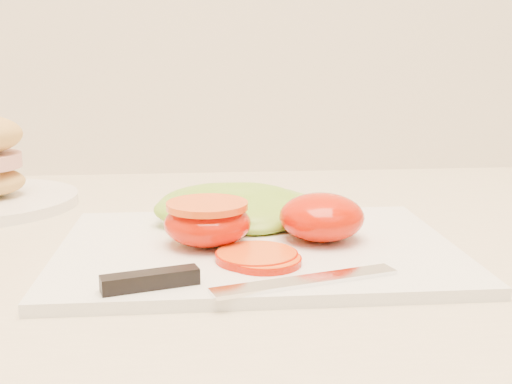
{
  "coord_description": "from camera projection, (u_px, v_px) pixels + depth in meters",
  "views": [
    {
      "loc": [
        -0.7,
        1.06,
        1.11
      ],
      "look_at": [
        -0.65,
        1.61,
        0.99
      ],
      "focal_mm": 45.0,
      "sensor_mm": 36.0,
      "label": 1
    }
  ],
  "objects": [
    {
      "name": "tomato_half_dome",
      "position": [
        322.0,
        217.0,
        0.58
      ],
      "size": [
        0.08,
        0.08,
        0.04
      ],
      "primitive_type": "ellipsoid",
      "color": "red",
      "rests_on": "cutting_board"
    },
    {
      "name": "tomato_half_cut",
      "position": [
        207.0,
        221.0,
        0.56
      ],
      "size": [
        0.08,
        0.08,
        0.04
      ],
      "color": "red",
      "rests_on": "cutting_board"
    },
    {
      "name": "lettuce_leaf_0",
      "position": [
        236.0,
        208.0,
        0.63
      ],
      "size": [
        0.16,
        0.11,
        0.03
      ],
      "primitive_type": "ellipsoid",
      "rotation": [
        0.0,
        0.0,
        0.01
      ],
      "color": "#89C233",
      "rests_on": "cutting_board"
    },
    {
      "name": "lettuce_leaf_1",
      "position": [
        279.0,
        209.0,
        0.64
      ],
      "size": [
        0.14,
        0.14,
        0.02
      ],
      "primitive_type": "ellipsoid",
      "rotation": [
        0.0,
        0.0,
        0.8
      ],
      "color": "#89C233",
      "rests_on": "cutting_board"
    },
    {
      "name": "tomato_slice_0",
      "position": [
        257.0,
        256.0,
        0.52
      ],
      "size": [
        0.07,
        0.07,
        0.01
      ],
      "primitive_type": "cylinder",
      "color": "orange",
      "rests_on": "cutting_board"
    },
    {
      "name": "cutting_board",
      "position": [
        257.0,
        249.0,
        0.57
      ],
      "size": [
        0.35,
        0.25,
        0.01
      ],
      "primitive_type": "cube",
      "rotation": [
        0.0,
        0.0,
        -0.01
      ],
      "color": "white",
      "rests_on": "counter"
    },
    {
      "name": "knife",
      "position": [
        212.0,
        280.0,
        0.47
      ],
      "size": [
        0.22,
        0.06,
        0.01
      ],
      "rotation": [
        0.0,
        0.0,
        0.28
      ],
      "color": "silver",
      "rests_on": "cutting_board"
    },
    {
      "name": "tomato_slice_1",
      "position": [
        265.0,
        260.0,
        0.51
      ],
      "size": [
        0.06,
        0.06,
        0.01
      ],
      "primitive_type": "cylinder",
      "color": "orange",
      "rests_on": "cutting_board"
    }
  ]
}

